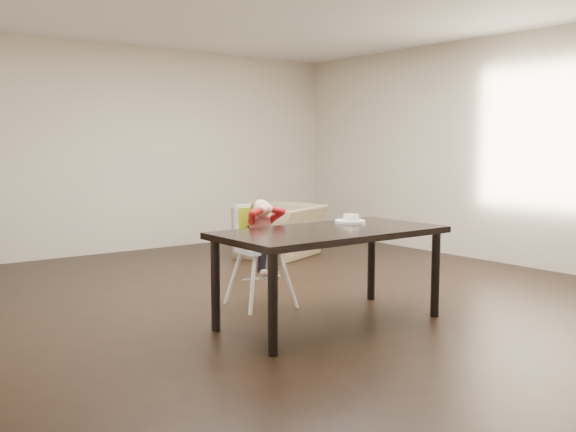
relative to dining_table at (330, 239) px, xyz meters
name	(u,v)px	position (x,y,z in m)	size (l,w,h in m)	color
ground	(304,298)	(0.38, 0.79, -0.67)	(7.00, 7.00, 0.00)	black
room_walls	(305,94)	(0.38, 0.79, 1.18)	(6.02, 7.02, 2.71)	beige
dining_table	(330,239)	(0.00, 0.00, 0.00)	(1.80, 0.90, 0.75)	black
high_chair	(259,231)	(-0.11, 0.81, -0.01)	(0.42, 0.42, 0.94)	white
plate	(350,220)	(0.41, 0.21, 0.10)	(0.30, 0.30, 0.07)	white
armchair	(281,222)	(1.54, 2.71, -0.23)	(1.00, 0.65, 0.87)	tan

